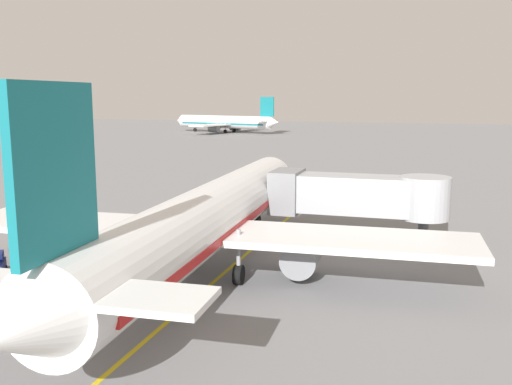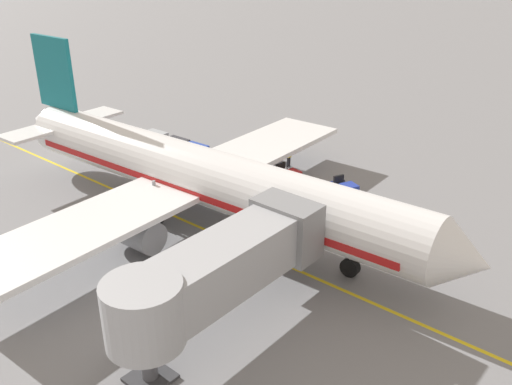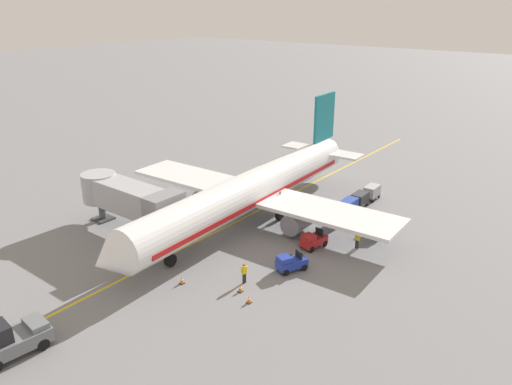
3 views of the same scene
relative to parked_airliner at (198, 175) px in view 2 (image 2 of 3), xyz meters
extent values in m
plane|color=slate|center=(0.92, 0.46, -3.19)|extent=(400.00, 400.00, 0.00)
cube|color=gold|center=(0.92, 0.46, -3.18)|extent=(0.24, 80.00, 0.01)
cylinder|color=white|center=(-0.01, 0.27, 0.10)|extent=(5.17, 32.14, 3.70)
cube|color=red|center=(-0.01, 0.27, -0.36)|extent=(5.09, 29.58, 0.44)
cone|color=white|center=(-0.81, 17.45, 0.10)|extent=(3.73, 2.56, 3.63)
cone|color=white|center=(0.79, -17.11, 0.40)|extent=(3.27, 2.94, 3.14)
cube|color=black|center=(-0.72, 15.66, 0.75)|extent=(2.82, 1.23, 0.60)
cube|color=white|center=(0.03, -0.73, -0.55)|extent=(30.21, 6.58, 0.36)
cylinder|color=gray|center=(-5.50, -0.18, -1.80)|extent=(2.15, 3.29, 2.00)
cylinder|color=gray|center=(5.49, 0.33, -1.80)|extent=(2.15, 3.29, 2.00)
cube|color=#14707A|center=(0.68, -14.71, 4.70)|extent=(0.52, 4.41, 5.50)
cube|color=white|center=(0.67, -14.51, 0.65)|extent=(10.11, 3.06, 0.24)
cylinder|color=black|center=(-0.53, 11.46, -2.64)|extent=(0.50, 1.12, 1.10)
cylinder|color=gray|center=(-0.53, 11.46, -1.09)|extent=(0.24, 0.24, 2.00)
cylinder|color=black|center=(-2.22, -1.83, -2.64)|extent=(0.50, 1.12, 1.10)
cylinder|color=gray|center=(-2.22, -1.83, -1.09)|extent=(0.24, 0.24, 2.00)
cylinder|color=black|center=(2.38, -1.62, -2.64)|extent=(0.50, 1.12, 1.10)
cylinder|color=gray|center=(2.38, -1.62, -1.09)|extent=(0.24, 0.24, 2.00)
cube|color=#A8AAAF|center=(6.79, 9.16, 0.30)|extent=(10.31, 2.80, 2.60)
cube|color=gray|center=(2.43, 9.16, 0.30)|extent=(2.00, 3.50, 2.99)
cylinder|color=#A8AAAF|center=(11.94, 9.16, 0.30)|extent=(3.36, 3.36, 2.86)
cylinder|color=#4C4C51|center=(11.94, 9.16, -2.09)|extent=(0.70, 0.70, 2.19)
cube|color=#38383A|center=(11.94, 9.16, -3.11)|extent=(1.80, 1.80, 0.16)
cube|color=#1E339E|center=(-8.86, 5.80, -2.56)|extent=(2.12, 2.77, 0.70)
cube|color=#1E339E|center=(-8.58, 6.43, -1.99)|extent=(1.36, 1.37, 0.44)
cube|color=black|center=(-9.14, 5.17, -1.89)|extent=(0.83, 0.49, 0.64)
cylinder|color=black|center=(-8.81, 5.91, -1.91)|extent=(0.18, 0.27, 0.54)
cylinder|color=black|center=(-9.00, 6.82, -2.91)|extent=(0.41, 0.59, 0.56)
cylinder|color=black|center=(-8.01, 6.38, -2.91)|extent=(0.41, 0.59, 0.56)
cylinder|color=black|center=(-9.71, 5.22, -2.91)|extent=(0.41, 0.59, 0.56)
cylinder|color=black|center=(-8.73, 4.78, -2.91)|extent=(0.41, 0.59, 0.56)
cube|color=navy|center=(-11.06, -4.90, -2.56)|extent=(2.40, 2.74, 0.70)
cube|color=navy|center=(-11.45, -4.34, -1.99)|extent=(1.43, 1.44, 0.44)
cube|color=black|center=(-10.67, -5.47, -1.89)|extent=(0.78, 0.61, 0.64)
cylinder|color=black|center=(-11.13, -4.80, -1.91)|extent=(0.21, 0.26, 0.54)
cylinder|color=black|center=(-12.00, -4.49, -2.91)|extent=(0.48, 0.58, 0.56)
cylinder|color=black|center=(-11.11, -3.88, -2.91)|extent=(0.48, 0.58, 0.56)
cylinder|color=black|center=(-11.02, -5.93, -2.91)|extent=(0.48, 0.58, 0.56)
cylinder|color=black|center=(-10.12, -5.32, -2.91)|extent=(0.48, 0.58, 0.56)
cube|color=#B21E1E|center=(-8.12, 1.18, -2.56)|extent=(1.66, 2.69, 0.70)
cube|color=#B21E1E|center=(-7.98, 1.85, -1.99)|extent=(1.20, 1.23, 0.44)
cube|color=black|center=(-8.25, 0.50, -1.89)|extent=(0.86, 0.32, 0.64)
cylinder|color=black|center=(-8.09, 1.30, -1.91)|extent=(0.13, 0.27, 0.54)
cylinder|color=black|center=(-8.48, 2.14, -2.91)|extent=(0.31, 0.59, 0.56)
cylinder|color=black|center=(-7.42, 1.93, -2.91)|extent=(0.31, 0.59, 0.56)
cylinder|color=black|center=(-8.82, 0.43, -2.91)|extent=(0.31, 0.59, 0.56)
cylinder|color=black|center=(-7.76, 0.22, -2.91)|extent=(0.31, 0.59, 0.56)
cube|color=#4C4C51|center=(-7.24, -4.54, -2.77)|extent=(1.38, 2.25, 0.12)
cube|color=#233D9E|center=(-7.24, -4.54, -2.16)|extent=(1.31, 2.13, 1.10)
cylinder|color=#4C4C51|center=(-7.30, -3.09, -2.78)|extent=(0.10, 0.70, 0.07)
cylinder|color=black|center=(-7.82, -3.73, -3.01)|extent=(0.13, 0.36, 0.36)
cylinder|color=black|center=(-6.72, -3.69, -3.01)|extent=(0.13, 0.36, 0.36)
cylinder|color=black|center=(-7.76, -5.38, -3.01)|extent=(0.13, 0.36, 0.36)
cylinder|color=black|center=(-6.66, -5.34, -3.01)|extent=(0.13, 0.36, 0.36)
cube|color=#4C4C51|center=(-6.95, -7.52, -2.77)|extent=(1.38, 2.25, 0.12)
cube|color=#233D9E|center=(-6.95, -7.52, -2.16)|extent=(1.31, 2.13, 1.10)
cylinder|color=#4C4C51|center=(-7.01, -6.07, -2.78)|extent=(0.10, 0.70, 0.07)
cylinder|color=black|center=(-7.54, -6.71, -3.01)|extent=(0.13, 0.36, 0.36)
cylinder|color=black|center=(-6.43, -6.67, -3.01)|extent=(0.13, 0.36, 0.36)
cylinder|color=black|center=(-7.47, -8.36, -3.01)|extent=(0.13, 0.36, 0.36)
cylinder|color=black|center=(-6.37, -8.32, -3.01)|extent=(0.13, 0.36, 0.36)
cube|color=#4C4C51|center=(-6.99, -9.85, -2.77)|extent=(1.38, 2.25, 0.12)
cube|color=#2D2D33|center=(-6.99, -9.85, -2.16)|extent=(1.31, 2.13, 1.10)
cylinder|color=#4C4C51|center=(-7.04, -8.41, -2.78)|extent=(0.10, 0.70, 0.07)
cylinder|color=black|center=(-7.57, -9.05, -3.01)|extent=(0.13, 0.36, 0.36)
cylinder|color=black|center=(-6.47, -9.01, -3.01)|extent=(0.13, 0.36, 0.36)
cylinder|color=black|center=(-7.51, -10.70, -3.01)|extent=(0.13, 0.36, 0.36)
cylinder|color=black|center=(-6.41, -10.66, -3.01)|extent=(0.13, 0.36, 0.36)
cube|color=#4C4C51|center=(-7.03, -12.69, -2.77)|extent=(1.38, 2.25, 0.12)
cube|color=#999EA3|center=(-7.03, -12.69, -2.16)|extent=(1.31, 2.13, 1.10)
cylinder|color=#4C4C51|center=(-7.08, -11.24, -2.78)|extent=(0.10, 0.70, 0.07)
cylinder|color=black|center=(-7.61, -11.89, -3.01)|extent=(0.13, 0.36, 0.36)
cylinder|color=black|center=(-6.51, -11.85, -3.01)|extent=(0.13, 0.36, 0.36)
cylinder|color=black|center=(-7.55, -13.53, -3.01)|extent=(0.13, 0.36, 0.36)
cylinder|color=black|center=(-6.45, -13.49, -3.01)|extent=(0.13, 0.36, 0.36)
cylinder|color=#232328|center=(-11.38, -0.97, -2.76)|extent=(0.15, 0.15, 0.85)
cylinder|color=#232328|center=(-11.19, -1.00, -2.76)|extent=(0.15, 0.15, 0.85)
cube|color=yellow|center=(-11.29, -0.98, -2.04)|extent=(0.42, 0.31, 0.60)
cylinder|color=yellow|center=(-11.53, -0.94, -2.09)|extent=(0.24, 0.13, 0.57)
cylinder|color=yellow|center=(-11.04, -1.03, -2.09)|extent=(0.24, 0.13, 0.57)
sphere|color=#997051|center=(-11.29, -0.98, -1.61)|extent=(0.22, 0.22, 0.22)
cube|color=red|center=(-11.29, -0.98, -1.59)|extent=(0.27, 0.13, 0.10)
cylinder|color=#232328|center=(-4.88, -0.89, -2.76)|extent=(0.15, 0.15, 0.85)
cylinder|color=#232328|center=(-5.07, -0.83, -2.76)|extent=(0.15, 0.15, 0.85)
cube|color=orange|center=(-4.98, -0.86, -2.04)|extent=(0.43, 0.33, 0.60)
cylinder|color=orange|center=(-4.74, -0.93, -2.09)|extent=(0.24, 0.15, 0.57)
cylinder|color=orange|center=(-5.22, -0.79, -2.09)|extent=(0.24, 0.15, 0.57)
sphere|color=#997051|center=(-4.98, -0.86, -1.61)|extent=(0.22, 0.22, 0.22)
cube|color=red|center=(-4.98, -0.86, -1.59)|extent=(0.28, 0.15, 0.10)
cylinder|color=#232328|center=(-7.05, 9.82, -2.76)|extent=(0.15, 0.15, 0.85)
cylinder|color=#232328|center=(-7.08, 9.63, -2.76)|extent=(0.15, 0.15, 0.85)
cube|color=yellow|center=(-7.07, 9.73, -2.04)|extent=(0.30, 0.42, 0.60)
cylinder|color=yellow|center=(-7.02, 9.97, -2.09)|extent=(0.13, 0.23, 0.57)
cylinder|color=yellow|center=(-7.11, 9.48, -2.09)|extent=(0.13, 0.23, 0.57)
sphere|color=#997051|center=(-7.07, 9.73, -1.61)|extent=(0.22, 0.22, 0.22)
cube|color=red|center=(-7.07, 9.73, -1.59)|extent=(0.12, 0.27, 0.10)
cube|color=black|center=(-3.29, 12.81, -3.17)|extent=(0.36, 0.36, 0.04)
cone|color=orange|center=(-3.29, 12.81, -2.87)|extent=(0.30, 0.30, 0.55)
cylinder|color=white|center=(-3.29, 12.81, -2.84)|extent=(0.21, 0.21, 0.06)
cube|color=black|center=(-7.64, 10.89, -3.17)|extent=(0.36, 0.36, 0.04)
cone|color=orange|center=(-7.64, 10.89, -2.87)|extent=(0.30, 0.30, 0.55)
cylinder|color=white|center=(-7.64, 10.89, -2.84)|extent=(0.21, 0.21, 0.06)
cube|color=black|center=(-9.08, 11.64, -3.17)|extent=(0.36, 0.36, 0.04)
cone|color=orange|center=(-9.08, 11.64, -2.87)|extent=(0.30, 0.30, 0.55)
cylinder|color=white|center=(-9.08, 11.64, -2.84)|extent=(0.21, 0.21, 0.06)
camera|label=1|loc=(11.89, -29.85, 6.97)|focal=39.76mm
camera|label=2|loc=(22.83, 24.33, 14.07)|focal=38.61mm
camera|label=3|loc=(-28.61, 35.67, 17.42)|focal=34.75mm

